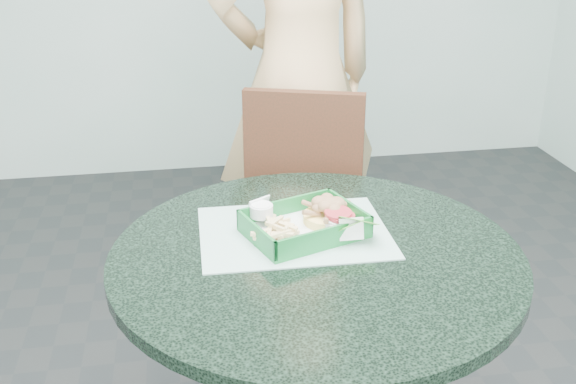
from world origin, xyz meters
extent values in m
cylinder|color=black|center=(0.00, 0.00, 0.73)|extent=(0.91, 0.91, 0.03)
cube|color=#5D3019|center=(0.11, 0.55, 0.45)|extent=(0.39, 0.39, 0.04)
cube|color=#5D3019|center=(0.11, 0.72, 0.70)|extent=(0.39, 0.04, 0.46)
cube|color=#5D3019|center=(-0.06, 0.38, 0.21)|extent=(0.04, 0.04, 0.43)
cube|color=#5D3019|center=(0.27, 0.38, 0.21)|extent=(0.04, 0.04, 0.43)
cube|color=#5D3019|center=(-0.06, 0.71, 0.21)|extent=(0.04, 0.04, 0.43)
cube|color=#5D3019|center=(0.27, 0.71, 0.21)|extent=(0.04, 0.04, 0.43)
imported|color=#E8B77C|center=(0.15, 0.99, 1.07)|extent=(0.91, 0.74, 2.15)
cube|color=#8DB5A9|center=(-0.03, 0.09, 0.75)|extent=(0.44, 0.33, 0.00)
cube|color=#13692C|center=(-0.01, 0.08, 0.76)|extent=(0.25, 0.19, 0.01)
cube|color=white|center=(-0.01, 0.08, 0.76)|extent=(0.24, 0.17, 0.00)
cube|color=#13692C|center=(-0.01, 0.17, 0.78)|extent=(0.25, 0.01, 0.04)
cube|color=#13692C|center=(-0.01, -0.01, 0.78)|extent=(0.25, 0.01, 0.04)
cube|color=#13692C|center=(0.11, 0.08, 0.78)|extent=(0.01, 0.19, 0.04)
cube|color=#13692C|center=(-0.14, 0.08, 0.78)|extent=(0.01, 0.19, 0.04)
cylinder|color=#EECA67|center=(0.06, 0.08, 0.78)|extent=(0.12, 0.12, 0.02)
cylinder|color=silver|center=(-0.08, 0.15, 0.80)|extent=(0.05, 0.05, 0.03)
cylinder|color=white|center=(-0.08, 0.15, 0.81)|extent=(0.05, 0.05, 0.00)
cylinder|color=silver|center=(0.06, 0.03, 0.78)|extent=(0.08, 0.08, 0.02)
torus|color=white|center=(0.06, 0.03, 0.79)|extent=(0.07, 0.07, 0.01)
cylinder|color=#B02A32|center=(0.06, 0.03, 0.80)|extent=(0.06, 0.06, 0.01)
camera|label=1|loc=(-0.28, -1.27, 1.48)|focal=42.00mm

